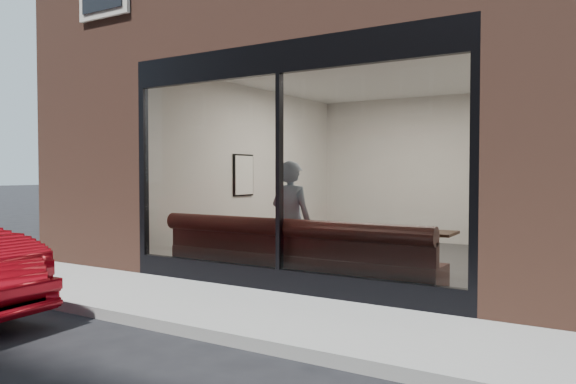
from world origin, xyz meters
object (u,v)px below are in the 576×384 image
Objects in this scene: cafe_table_right at (432,233)px; person at (291,222)px; banquette at (296,270)px; cafe_table_left at (260,221)px; cafe_chair_left at (278,249)px.

person is at bearing -159.49° from cafe_table_right.
person reaches higher than cafe_table_right.
cafe_table_right is (1.59, 0.86, 0.52)m from banquette.
person is at bearing 135.03° from banquette.
cafe_table_left reaches higher than cafe_table_right.
cafe_chair_left is at bearing -49.06° from person.
banquette is at bearing -151.65° from cafe_table_right.
person is 1.91m from cafe_table_right.
person is at bearing 116.08° from cafe_chair_left.
person is at bearing -38.15° from cafe_table_left.
cafe_table_right is at bearing -4.71° from cafe_table_left.
cafe_chair_left is (-1.30, 1.54, 0.01)m from banquette.
cafe_table_left is (-1.35, 1.10, 0.52)m from banquette.
cafe_table_left is 2.96m from cafe_table_right.
cafe_chair_left is (-1.11, 1.34, -0.61)m from person.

